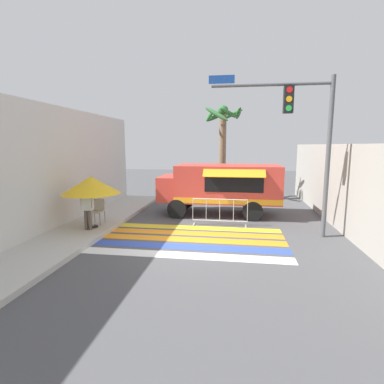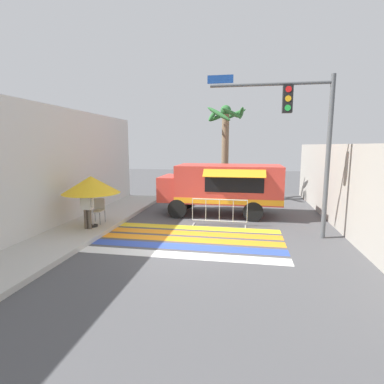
{
  "view_description": "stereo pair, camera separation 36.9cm",
  "coord_description": "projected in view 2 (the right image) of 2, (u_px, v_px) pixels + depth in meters",
  "views": [
    {
      "loc": [
        1.46,
        -9.57,
        3.25
      ],
      "look_at": [
        -0.38,
        2.8,
        1.29
      ],
      "focal_mm": 28.0,
      "sensor_mm": 36.0,
      "label": 1
    },
    {
      "loc": [
        1.82,
        -9.51,
        3.25
      ],
      "look_at": [
        -0.38,
        2.8,
        1.29
      ],
      "focal_mm": 28.0,
      "sensor_mm": 36.0,
      "label": 2
    }
  ],
  "objects": [
    {
      "name": "vendor_person",
      "position": [
        87.0,
        206.0,
        11.05
      ],
      "size": [
        0.53,
        0.21,
        1.57
      ],
      "rotation": [
        0.0,
        0.0,
        0.24
      ],
      "color": "brown",
      "rests_on": "sidewalk_left"
    },
    {
      "name": "patio_umbrella",
      "position": [
        91.0,
        185.0,
        11.25
      ],
      "size": [
        2.14,
        2.14,
        1.95
      ],
      "color": "black",
      "rests_on": "sidewalk_left"
    },
    {
      "name": "folding_chair",
      "position": [
        98.0,
        208.0,
        11.99
      ],
      "size": [
        0.46,
        0.46,
        0.98
      ],
      "rotation": [
        0.0,
        0.0,
        0.23
      ],
      "color": "#4C4C51",
      "rests_on": "sidewalk_left"
    },
    {
      "name": "ground_plane",
      "position": [
        189.0,
        243.0,
        10.07
      ],
      "size": [
        60.0,
        60.0,
        0.0
      ],
      "primitive_type": "plane",
      "color": "#4C4C4F"
    },
    {
      "name": "palm_tree",
      "position": [
        226.0,
        137.0,
        17.19
      ],
      "size": [
        2.27,
        2.39,
        5.5
      ],
      "color": "#7A664C",
      "rests_on": "ground_plane"
    },
    {
      "name": "food_truck",
      "position": [
        220.0,
        185.0,
        13.97
      ],
      "size": [
        5.55,
        2.76,
        2.35
      ],
      "color": "#D13D33",
      "rests_on": "ground_plane"
    },
    {
      "name": "building_left_facade",
      "position": [
        40.0,
        170.0,
        10.64
      ],
      "size": [
        0.25,
        16.0,
        4.73
      ],
      "color": "silver",
      "rests_on": "ground_plane"
    },
    {
      "name": "traffic_signal_pole",
      "position": [
        303.0,
        127.0,
        10.15
      ],
      "size": [
        4.23,
        0.29,
        5.66
      ],
      "color": "#515456",
      "rests_on": "ground_plane"
    },
    {
      "name": "sidewalk_left",
      "position": [
        45.0,
        232.0,
        10.99
      ],
      "size": [
        4.4,
        16.0,
        0.16
      ],
      "color": "#B7B5AD",
      "rests_on": "ground_plane"
    },
    {
      "name": "crosswalk_painted",
      "position": [
        190.0,
        240.0,
        10.4
      ],
      "size": [
        6.4,
        3.6,
        0.01
      ],
      "color": "white",
      "rests_on": "ground_plane"
    },
    {
      "name": "barricade_front",
      "position": [
        219.0,
        212.0,
        12.11
      ],
      "size": [
        2.24,
        0.44,
        1.11
      ],
      "color": "#B7BABF",
      "rests_on": "ground_plane"
    },
    {
      "name": "concrete_wall_right",
      "position": [
        339.0,
        186.0,
        11.78
      ],
      "size": [
        0.2,
        16.0,
        3.3
      ],
      "color": "#A39E93",
      "rests_on": "ground_plane"
    }
  ]
}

